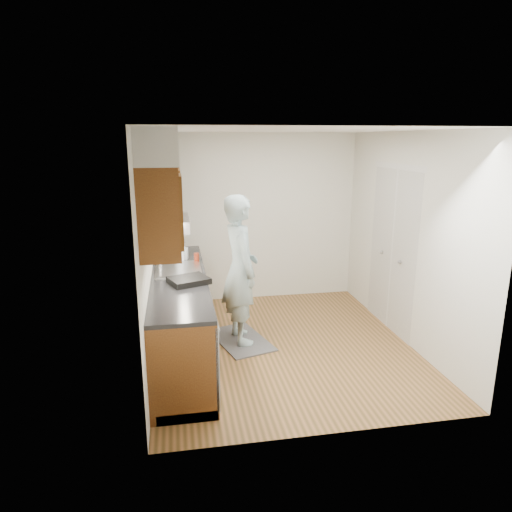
% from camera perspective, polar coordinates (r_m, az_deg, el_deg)
% --- Properties ---
extents(floor, '(3.50, 3.50, 0.00)m').
position_cam_1_polar(floor, '(5.62, 3.32, -10.97)').
color(floor, '#966339').
rests_on(floor, ground).
extents(ceiling, '(3.50, 3.50, 0.00)m').
position_cam_1_polar(ceiling, '(5.08, 3.75, 15.43)').
color(ceiling, white).
rests_on(ceiling, wall_left).
extents(wall_left, '(0.02, 3.50, 2.50)m').
position_cam_1_polar(wall_left, '(5.08, -13.17, 0.85)').
color(wall_left, silver).
rests_on(wall_left, floor).
extents(wall_right, '(0.02, 3.50, 2.50)m').
position_cam_1_polar(wall_right, '(5.74, 18.24, 2.06)').
color(wall_right, silver).
rests_on(wall_right, floor).
extents(wall_back, '(3.00, 0.02, 2.50)m').
position_cam_1_polar(wall_back, '(6.89, 0.11, 4.75)').
color(wall_back, silver).
rests_on(wall_back, floor).
extents(counter, '(0.64, 2.80, 1.30)m').
position_cam_1_polar(counter, '(5.29, -9.43, -7.04)').
color(counter, brown).
rests_on(counter, floor).
extents(upper_cabinets, '(0.47, 2.80, 1.21)m').
position_cam_1_polar(upper_cabinets, '(5.00, -11.66, 8.86)').
color(upper_cabinets, brown).
rests_on(upper_cabinets, wall_left).
extents(closet_door, '(0.02, 1.22, 2.05)m').
position_cam_1_polar(closet_door, '(6.05, 16.65, 0.58)').
color(closet_door, white).
rests_on(closet_door, wall_right).
extents(floor_mat, '(0.78, 1.04, 0.02)m').
position_cam_1_polar(floor_mat, '(5.71, -1.91, -10.42)').
color(floor_mat, slate).
rests_on(floor_mat, floor).
extents(person, '(0.58, 0.78, 2.02)m').
position_cam_1_polar(person, '(5.37, -2.00, -0.50)').
color(person, '#9FBCC2').
rests_on(person, floor_mat).
extents(soap_bottle_a, '(0.16, 0.16, 0.31)m').
position_cam_1_polar(soap_bottle_a, '(5.65, -9.57, 0.75)').
color(soap_bottle_a, white).
rests_on(soap_bottle_a, counter).
extents(soap_bottle_b, '(0.12, 0.12, 0.21)m').
position_cam_1_polar(soap_bottle_b, '(5.78, -9.02, 0.63)').
color(soap_bottle_b, white).
rests_on(soap_bottle_b, counter).
extents(soda_can, '(0.08, 0.08, 0.11)m').
position_cam_1_polar(soda_can, '(5.64, -7.45, -0.19)').
color(soda_can, '#AE371D').
rests_on(soda_can, counter).
extents(dish_rack, '(0.48, 0.44, 0.06)m').
position_cam_1_polar(dish_rack, '(4.84, -8.39, -3.02)').
color(dish_rack, black).
rests_on(dish_rack, counter).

